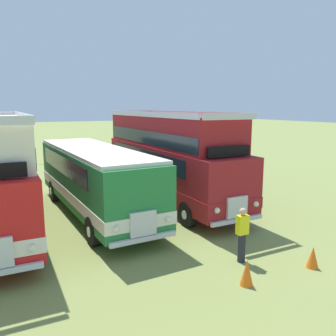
{
  "coord_description": "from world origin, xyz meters",
  "views": [
    {
      "loc": [
        8.14,
        -14.93,
        4.75
      ],
      "look_at": [
        15.43,
        -0.44,
        1.87
      ],
      "focal_mm": 36.97,
      "sensor_mm": 36.0,
      "label": 1
    }
  ],
  "objects": [
    {
      "name": "cone_mid_row",
      "position": [
        13.91,
        -8.17,
        0.36
      ],
      "size": [
        0.36,
        0.36,
        0.72
      ],
      "primitive_type": "cone",
      "color": "orange",
      "rests_on": "ground"
    },
    {
      "name": "bus_eighth_in_row",
      "position": [
        11.91,
        -0.12,
        1.75
      ],
      "size": [
        2.98,
        10.32,
        2.99
      ],
      "color": "#237538",
      "rests_on": "ground"
    },
    {
      "name": "cone_near_end",
      "position": [
        16.35,
        -8.24,
        0.32
      ],
      "size": [
        0.36,
        0.36,
        0.65
      ],
      "primitive_type": "cone",
      "color": "orange",
      "rests_on": "ground"
    },
    {
      "name": "bus_ninth_in_row",
      "position": [
        15.89,
        0.41,
        2.36
      ],
      "size": [
        2.7,
        10.89,
        4.52
      ],
      "color": "maroon",
      "rests_on": "ground"
    },
    {
      "name": "marshal_person",
      "position": [
        14.7,
        -6.96,
        0.89
      ],
      "size": [
        0.36,
        0.24,
        1.73
      ],
      "color": "#23232D",
      "rests_on": "ground"
    }
  ]
}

